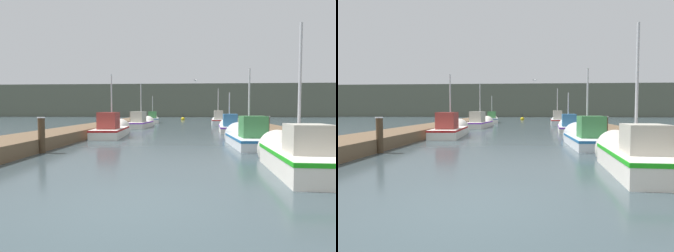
# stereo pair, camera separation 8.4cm
# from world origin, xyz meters

# --- Properties ---
(ground_plane) EXTENTS (200.00, 200.00, 0.00)m
(ground_plane) POSITION_xyz_m (0.00, 0.00, 0.00)
(ground_plane) COLOR #38474C
(dock_left) EXTENTS (2.52, 40.00, 0.54)m
(dock_left) POSITION_xyz_m (-6.06, 16.00, 0.27)
(dock_left) COLOR brown
(dock_left) RESTS_ON ground_plane
(dock_right) EXTENTS (2.52, 40.00, 0.54)m
(dock_right) POSITION_xyz_m (6.06, 16.00, 0.27)
(dock_right) COLOR brown
(dock_right) RESTS_ON ground_plane
(distant_shore_ridge) EXTENTS (120.00, 16.00, 7.25)m
(distant_shore_ridge) POSITION_xyz_m (0.00, 68.24, 3.62)
(distant_shore_ridge) COLOR #565B4C
(distant_shore_ridge) RESTS_ON ground_plane
(fishing_boat_0) EXTENTS (1.64, 4.45, 4.38)m
(fishing_boat_0) POSITION_xyz_m (3.91, 3.54, 0.42)
(fishing_boat_0) COLOR silver
(fishing_boat_0) RESTS_ON ground_plane
(fishing_boat_1) EXTENTS (1.74, 4.82, 4.08)m
(fishing_boat_1) POSITION_xyz_m (3.67, 9.28, 0.38)
(fishing_boat_1) COLOR silver
(fishing_boat_1) RESTS_ON ground_plane
(fishing_boat_2) EXTENTS (1.89, 5.73, 4.32)m
(fishing_boat_2) POSITION_xyz_m (-3.88, 13.64, 0.44)
(fishing_boat_2) COLOR silver
(fishing_boat_2) RESTS_ON ground_plane
(fishing_boat_3) EXTENTS (1.84, 6.01, 3.39)m
(fishing_boat_3) POSITION_xyz_m (4.00, 18.32, 0.39)
(fishing_boat_3) COLOR silver
(fishing_boat_3) RESTS_ON ground_plane
(fishing_boat_4) EXTENTS (1.90, 6.18, 4.59)m
(fishing_boat_4) POSITION_xyz_m (-3.53, 23.02, 0.45)
(fishing_boat_4) COLOR silver
(fishing_boat_4) RESTS_ON ground_plane
(fishing_boat_5) EXTENTS (1.56, 4.62, 4.22)m
(fishing_boat_5) POSITION_xyz_m (4.05, 27.48, 0.49)
(fishing_boat_5) COLOR silver
(fishing_boat_5) RESTS_ON ground_plane
(fishing_boat_6) EXTENTS (1.93, 4.67, 3.77)m
(fishing_boat_6) POSITION_xyz_m (-3.67, 32.78, 0.41)
(fishing_boat_6) COLOR silver
(fishing_boat_6) RESTS_ON ground_plane
(mooring_piling_0) EXTENTS (0.28, 0.28, 1.35)m
(mooring_piling_0) POSITION_xyz_m (4.81, 10.21, 0.68)
(mooring_piling_0) COLOR #473523
(mooring_piling_0) RESTS_ON ground_plane
(mooring_piling_1) EXTENTS (0.28, 0.28, 1.23)m
(mooring_piling_1) POSITION_xyz_m (4.79, 14.49, 0.62)
(mooring_piling_1) COLOR #473523
(mooring_piling_1) RESTS_ON ground_plane
(mooring_piling_2) EXTENTS (0.36, 0.36, 1.44)m
(mooring_piling_2) POSITION_xyz_m (-4.80, 24.50, 0.72)
(mooring_piling_2) COLOR #473523
(mooring_piling_2) RESTS_ON ground_plane
(mooring_piling_3) EXTENTS (0.30, 0.30, 1.39)m
(mooring_piling_3) POSITION_xyz_m (-4.75, 6.19, 0.70)
(mooring_piling_3) COLOR #473523
(mooring_piling_3) RESTS_ON ground_plane
(channel_buoy) EXTENTS (0.61, 0.61, 1.11)m
(channel_buoy) POSITION_xyz_m (0.01, 41.18, 0.17)
(channel_buoy) COLOR gold
(channel_buoy) RESTS_ON ground_plane
(seagull_lead) EXTENTS (0.46, 0.49, 0.12)m
(seagull_lead) POSITION_xyz_m (1.52, 22.02, 4.27)
(seagull_lead) COLOR white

